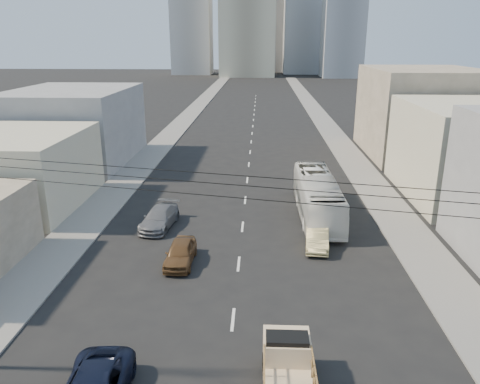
# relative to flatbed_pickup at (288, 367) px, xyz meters

# --- Properties ---
(sidewalk_left) EXTENTS (3.50, 180.00, 0.12)m
(sidewalk_left) POSITION_rel_flatbed_pickup_xyz_m (-14.16, 66.81, -1.03)
(sidewalk_left) COLOR slate
(sidewalk_left) RESTS_ON ground
(sidewalk_right) EXTENTS (3.50, 180.00, 0.12)m
(sidewalk_right) POSITION_rel_flatbed_pickup_xyz_m (9.34, 66.81, -1.03)
(sidewalk_right) COLOR slate
(sidewalk_right) RESTS_ON ground
(lane_dashes) EXTENTS (0.15, 104.00, 0.01)m
(lane_dashes) POSITION_rel_flatbed_pickup_xyz_m (-2.41, 49.81, -1.09)
(lane_dashes) COLOR silver
(lane_dashes) RESTS_ON ground
(flatbed_pickup) EXTENTS (1.95, 4.41, 1.90)m
(flatbed_pickup) POSITION_rel_flatbed_pickup_xyz_m (0.00, 0.00, 0.00)
(flatbed_pickup) COLOR beige
(flatbed_pickup) RESTS_ON ground
(city_bus) EXTENTS (2.87, 11.60, 3.22)m
(city_bus) POSITION_rel_flatbed_pickup_xyz_m (3.27, 19.30, 0.52)
(city_bus) COLOR silver
(city_bus) RESTS_ON ground
(sedan_brown) EXTENTS (1.69, 4.11, 1.39)m
(sedan_brown) POSITION_rel_flatbed_pickup_xyz_m (-5.98, 10.76, -0.40)
(sedan_brown) COLOR brown
(sedan_brown) RESTS_ON ground
(sedan_tan) EXTENTS (1.82, 4.22, 1.35)m
(sedan_tan) POSITION_rel_flatbed_pickup_xyz_m (2.66, 13.57, -0.42)
(sedan_tan) COLOR tan
(sedan_tan) RESTS_ON ground
(sedan_grey) EXTENTS (2.55, 5.08, 1.42)m
(sedan_grey) POSITION_rel_flatbed_pickup_xyz_m (-8.48, 16.54, -0.39)
(sedan_grey) COLOR slate
(sedan_grey) RESTS_ON ground
(overhead_wires) EXTENTS (23.01, 5.02, 0.72)m
(overhead_wires) POSITION_rel_flatbed_pickup_xyz_m (-2.41, -1.69, 7.87)
(overhead_wires) COLOR black
(overhead_wires) RESTS_ON ground
(bldg_right_mid) EXTENTS (11.00, 14.00, 8.00)m
(bldg_right_mid) POSITION_rel_flatbed_pickup_xyz_m (17.09, 24.81, 2.91)
(bldg_right_mid) COLOR beige
(bldg_right_mid) RESTS_ON ground
(bldg_right_far) EXTENTS (12.00, 16.00, 10.00)m
(bldg_right_far) POSITION_rel_flatbed_pickup_xyz_m (17.59, 40.81, 3.91)
(bldg_right_far) COLOR gray
(bldg_right_far) RESTS_ON ground
(bldg_left_mid) EXTENTS (11.00, 12.00, 6.00)m
(bldg_left_mid) POSITION_rel_flatbed_pickup_xyz_m (-21.41, 20.81, 1.91)
(bldg_left_mid) COLOR beige
(bldg_left_mid) RESTS_ON ground
(bldg_left_far) EXTENTS (12.00, 16.00, 8.00)m
(bldg_left_far) POSITION_rel_flatbed_pickup_xyz_m (-21.91, 35.81, 2.91)
(bldg_left_far) COLOR gray
(bldg_left_far) RESTS_ON ground
(midrise_ne) EXTENTS (16.00, 16.00, 40.00)m
(midrise_ne) POSITION_rel_flatbed_pickup_xyz_m (15.59, 181.81, 18.91)
(midrise_ne) COLOR gray
(midrise_ne) RESTS_ON ground
(midrise_nw) EXTENTS (15.00, 15.00, 34.00)m
(midrise_nw) POSITION_rel_flatbed_pickup_xyz_m (-28.41, 176.81, 15.91)
(midrise_nw) COLOR gray
(midrise_nw) RESTS_ON ground
(midrise_back) EXTENTS (18.00, 18.00, 44.00)m
(midrise_back) POSITION_rel_flatbed_pickup_xyz_m (3.59, 196.81, 20.91)
(midrise_back) COLOR gray
(midrise_back) RESTS_ON ground
(midrise_east) EXTENTS (14.00, 14.00, 28.00)m
(midrise_east) POSITION_rel_flatbed_pickup_xyz_m (27.59, 161.81, 12.91)
(midrise_east) COLOR gray
(midrise_east) RESTS_ON ground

